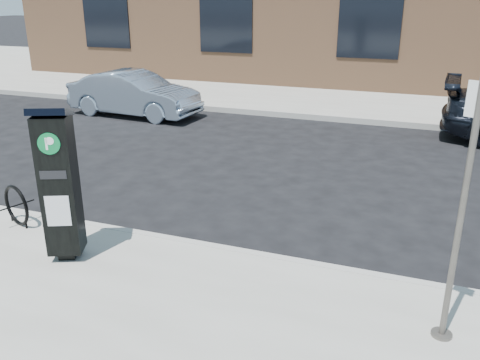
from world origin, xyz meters
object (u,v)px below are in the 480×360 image
at_px(sign_pole, 461,219).
at_px(bike_rack, 16,206).
at_px(parking_kiosk, 59,183).
at_px(car_silver, 134,94).

height_order(sign_pole, bike_rack, sign_pole).
relative_size(parking_kiosk, bike_rack, 3.20).
xyz_separation_m(sign_pole, car_silver, (-8.15, 7.72, -0.78)).
bearing_deg(sign_pole, bike_rack, -163.96).
xyz_separation_m(bike_rack, car_silver, (-2.45, 7.16, 0.18)).
bearing_deg(parking_kiosk, car_silver, 92.17).
height_order(parking_kiosk, bike_rack, parking_kiosk).
xyz_separation_m(parking_kiosk, bike_rack, (-1.28, 0.54, -0.70)).
bearing_deg(bike_rack, parking_kiosk, -3.96).
distance_m(parking_kiosk, car_silver, 8.57).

